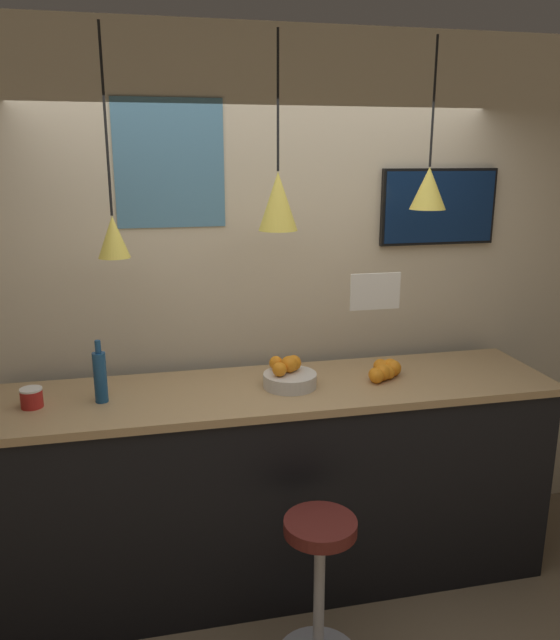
{
  "coord_description": "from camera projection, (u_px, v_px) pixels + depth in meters",
  "views": [
    {
      "loc": [
        -0.64,
        -2.23,
        2.25
      ],
      "look_at": [
        0.0,
        0.67,
        1.46
      ],
      "focal_mm": 35.0,
      "sensor_mm": 36.0,
      "label": 1
    }
  ],
  "objects": [
    {
      "name": "fruit_bowl",
      "position": [
        289.0,
        375.0,
        3.16
      ],
      "size": [
        0.27,
        0.27,
        0.16
      ],
      "color": "beige",
      "rests_on": "service_counter"
    },
    {
      "name": "juice_bottle",
      "position": [
        100.0,
        376.0,
        2.94
      ],
      "size": [
        0.06,
        0.06,
        0.3
      ],
      "color": "navy",
      "rests_on": "service_counter"
    },
    {
      "name": "orange_pile",
      "position": [
        385.0,
        370.0,
        3.29
      ],
      "size": [
        0.21,
        0.22,
        0.09
      ],
      "color": "orange",
      "rests_on": "service_counter"
    },
    {
      "name": "back_wall",
      "position": [
        263.0,
        302.0,
        3.51
      ],
      "size": [
        8.0,
        0.06,
        2.9
      ],
      "color": "beige",
      "rests_on": "ground_plane"
    },
    {
      "name": "mounted_tv",
      "position": [
        439.0,
        207.0,
        3.54
      ],
      "size": [
        0.69,
        0.04,
        0.43
      ],
      "color": "black"
    },
    {
      "name": "bar_stool",
      "position": [
        319.0,
        572.0,
        2.75
      ],
      "size": [
        0.38,
        0.38,
        0.73
      ],
      "color": "#B7B7BC",
      "rests_on": "ground_plane"
    },
    {
      "name": "wall_poster",
      "position": [
        170.0,
        164.0,
        3.18
      ],
      "size": [
        0.56,
        0.01,
        0.65
      ],
      "color": "teal"
    },
    {
      "name": "spread_jar",
      "position": [
        32.0,
        398.0,
        2.9
      ],
      "size": [
        0.1,
        0.1,
        0.09
      ],
      "color": "red",
      "rests_on": "service_counter"
    },
    {
      "name": "pendant_lamp_middle",
      "position": [
        278.0,
        201.0,
        2.97
      ],
      "size": [
        0.19,
        0.19,
        0.91
      ],
      "color": "black"
    },
    {
      "name": "pendant_lamp_right",
      "position": [
        429.0,
        187.0,
        3.12
      ],
      "size": [
        0.18,
        0.18,
        0.82
      ],
      "color": "black"
    },
    {
      "name": "hanging_menu_board",
      "position": [
        375.0,
        291.0,
        2.86
      ],
      "size": [
        0.24,
        0.01,
        0.17
      ],
      "color": "white"
    },
    {
      "name": "service_counter",
      "position": [
        280.0,
        484.0,
        3.31
      ],
      "size": [
        2.85,
        0.69,
        1.11
      ],
      "color": "black",
      "rests_on": "ground_plane"
    },
    {
      "name": "pendant_lamp_left",
      "position": [
        113.0,
        234.0,
        2.85
      ],
      "size": [
        0.15,
        0.15,
        1.01
      ],
      "color": "black"
    }
  ]
}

